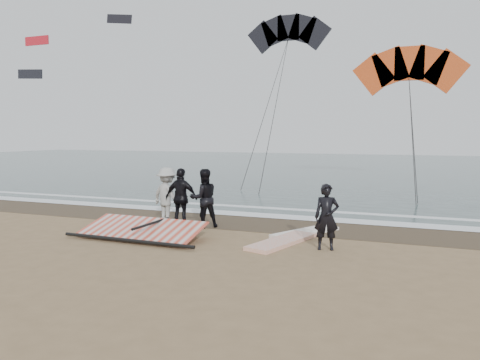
# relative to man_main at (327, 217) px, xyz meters

# --- Properties ---
(ground) EXTENTS (120.00, 120.00, 0.00)m
(ground) POSITION_rel_man_main_xyz_m (-1.91, -1.76, -0.86)
(ground) COLOR #8C704C
(ground) RESTS_ON ground
(sea) EXTENTS (120.00, 54.00, 0.02)m
(sea) POSITION_rel_man_main_xyz_m (-1.91, 31.24, -0.85)
(sea) COLOR #233838
(sea) RESTS_ON ground
(wet_sand) EXTENTS (120.00, 2.80, 0.01)m
(wet_sand) POSITION_rel_man_main_xyz_m (-1.91, 2.74, -0.85)
(wet_sand) COLOR #4C3D2B
(wet_sand) RESTS_ON ground
(foam_near) EXTENTS (120.00, 0.90, 0.01)m
(foam_near) POSITION_rel_man_main_xyz_m (-1.91, 4.14, -0.83)
(foam_near) COLOR white
(foam_near) RESTS_ON sea
(foam_far) EXTENTS (120.00, 0.45, 0.01)m
(foam_far) POSITION_rel_man_main_xyz_m (-1.91, 5.84, -0.83)
(foam_far) COLOR white
(foam_far) RESTS_ON sea
(man_main) EXTENTS (0.71, 0.55, 1.72)m
(man_main) POSITION_rel_man_main_xyz_m (0.00, 0.00, 0.00)
(man_main) COLOR black
(man_main) RESTS_ON ground
(board_white) EXTENTS (1.42, 2.70, 0.10)m
(board_white) POSITION_rel_man_main_xyz_m (-1.26, 0.26, -0.81)
(board_white) COLOR silver
(board_white) RESTS_ON ground
(board_cream) EXTENTS (1.71, 2.45, 0.10)m
(board_cream) POSITION_rel_man_main_xyz_m (-0.94, 1.67, -0.81)
(board_cream) COLOR white
(board_cream) RESTS_ON ground
(trio_cluster) EXTENTS (2.67, 1.20, 1.90)m
(trio_cluster) POSITION_rel_man_main_xyz_m (-4.99, 1.47, 0.09)
(trio_cluster) COLOR black
(trio_cluster) RESTS_ON ground
(sail_rig) EXTENTS (4.20, 1.83, 0.49)m
(sail_rig) POSITION_rel_man_main_xyz_m (-5.25, -0.46, -0.67)
(sail_rig) COLOR black
(sail_rig) RESTS_ON ground
(kite_red) EXTENTS (7.34, 4.89, 11.48)m
(kite_red) POSITION_rel_man_main_xyz_m (1.38, 18.08, 5.76)
(kite_red) COLOR #CC4618
(kite_red) RESTS_ON ground
(kite_dark) EXTENTS (7.71, 7.85, 18.94)m
(kite_dark) POSITION_rel_man_main_xyz_m (-7.98, 24.98, 9.92)
(kite_dark) COLOR black
(kite_dark) RESTS_ON ground
(distant_kites) EXTENTS (22.27, 6.12, 7.19)m
(distant_kites) POSITION_rel_man_main_xyz_m (-35.85, 27.24, 11.43)
(distant_kites) COLOR red
(distant_kites) RESTS_ON ground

